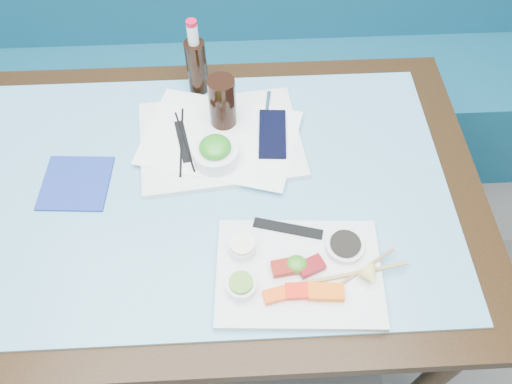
{
  "coord_description": "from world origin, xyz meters",
  "views": [
    {
      "loc": [
        0.11,
        0.75,
        1.75
      ],
      "look_at": [
        0.14,
        1.4,
        0.8
      ],
      "focal_mm": 35.0,
      "sensor_mm": 36.0,
      "label": 1
    }
  ],
  "objects_px": {
    "sashimi_plate": "(299,273)",
    "dining_table": "(201,208)",
    "blue_napkin": "(76,183)",
    "seaweed_bowl": "(216,155)",
    "cola_glass": "(222,102)",
    "cola_bottle_body": "(197,67)",
    "booth_bench": "(210,72)",
    "serving_tray": "(220,139)"
  },
  "relations": [
    {
      "from": "sashimi_plate",
      "to": "dining_table",
      "type": "bearing_deg",
      "value": 135.82
    },
    {
      "from": "sashimi_plate",
      "to": "blue_napkin",
      "type": "xyz_separation_m",
      "value": [
        -0.52,
        0.27,
        -0.01
      ]
    },
    {
      "from": "seaweed_bowl",
      "to": "cola_glass",
      "type": "xyz_separation_m",
      "value": [
        0.02,
        0.13,
        0.05
      ]
    },
    {
      "from": "seaweed_bowl",
      "to": "cola_bottle_body",
      "type": "bearing_deg",
      "value": 99.87
    },
    {
      "from": "booth_bench",
      "to": "serving_tray",
      "type": "xyz_separation_m",
      "value": [
        0.06,
        -0.7,
        0.39
      ]
    },
    {
      "from": "sashimi_plate",
      "to": "cola_bottle_body",
      "type": "xyz_separation_m",
      "value": [
        -0.22,
        0.59,
        0.07
      ]
    },
    {
      "from": "dining_table",
      "to": "booth_bench",
      "type": "bearing_deg",
      "value": 90.0
    },
    {
      "from": "serving_tray",
      "to": "cola_glass",
      "type": "distance_m",
      "value": 0.1
    },
    {
      "from": "sashimi_plate",
      "to": "blue_napkin",
      "type": "distance_m",
      "value": 0.59
    },
    {
      "from": "cola_glass",
      "to": "blue_napkin",
      "type": "height_order",
      "value": "cola_glass"
    },
    {
      "from": "booth_bench",
      "to": "sashimi_plate",
      "type": "distance_m",
      "value": 1.17
    },
    {
      "from": "booth_bench",
      "to": "cola_glass",
      "type": "height_order",
      "value": "booth_bench"
    },
    {
      "from": "seaweed_bowl",
      "to": "cola_glass",
      "type": "bearing_deg",
      "value": 81.25
    },
    {
      "from": "dining_table",
      "to": "blue_napkin",
      "type": "xyz_separation_m",
      "value": [
        -0.3,
        0.03,
        0.09
      ]
    },
    {
      "from": "dining_table",
      "to": "cola_bottle_body",
      "type": "xyz_separation_m",
      "value": [
        -0.0,
        0.34,
        0.17
      ]
    },
    {
      "from": "booth_bench",
      "to": "sashimi_plate",
      "type": "xyz_separation_m",
      "value": [
        0.22,
        -1.08,
        0.39
      ]
    },
    {
      "from": "sashimi_plate",
      "to": "booth_bench",
      "type": "bearing_deg",
      "value": 104.99
    },
    {
      "from": "dining_table",
      "to": "blue_napkin",
      "type": "bearing_deg",
      "value": 175.08
    },
    {
      "from": "seaweed_bowl",
      "to": "blue_napkin",
      "type": "xyz_separation_m",
      "value": [
        -0.34,
        -0.04,
        -0.03
      ]
    },
    {
      "from": "cola_glass",
      "to": "serving_tray",
      "type": "bearing_deg",
      "value": -100.3
    },
    {
      "from": "dining_table",
      "to": "sashimi_plate",
      "type": "relative_size",
      "value": 3.95
    },
    {
      "from": "blue_napkin",
      "to": "booth_bench",
      "type": "bearing_deg",
      "value": 69.88
    },
    {
      "from": "blue_napkin",
      "to": "cola_bottle_body",
      "type": "bearing_deg",
      "value": 46.81
    },
    {
      "from": "serving_tray",
      "to": "booth_bench",
      "type": "bearing_deg",
      "value": 88.58
    },
    {
      "from": "serving_tray",
      "to": "seaweed_bowl",
      "type": "distance_m",
      "value": 0.08
    },
    {
      "from": "booth_bench",
      "to": "cola_bottle_body",
      "type": "bearing_deg",
      "value": -90.1
    },
    {
      "from": "sashimi_plate",
      "to": "seaweed_bowl",
      "type": "bearing_deg",
      "value": 122.75
    },
    {
      "from": "seaweed_bowl",
      "to": "blue_napkin",
      "type": "relative_size",
      "value": 0.69
    },
    {
      "from": "dining_table",
      "to": "cola_bottle_body",
      "type": "height_order",
      "value": "cola_bottle_body"
    },
    {
      "from": "serving_tray",
      "to": "blue_napkin",
      "type": "bearing_deg",
      "value": -167.64
    },
    {
      "from": "cola_glass",
      "to": "blue_napkin",
      "type": "relative_size",
      "value": 0.88
    },
    {
      "from": "sashimi_plate",
      "to": "cola_glass",
      "type": "distance_m",
      "value": 0.48
    },
    {
      "from": "cola_bottle_body",
      "to": "blue_napkin",
      "type": "distance_m",
      "value": 0.44
    },
    {
      "from": "booth_bench",
      "to": "cola_bottle_body",
      "type": "relative_size",
      "value": 19.02
    },
    {
      "from": "dining_table",
      "to": "blue_napkin",
      "type": "relative_size",
      "value": 8.64
    },
    {
      "from": "seaweed_bowl",
      "to": "cola_glass",
      "type": "height_order",
      "value": "cola_glass"
    },
    {
      "from": "booth_bench",
      "to": "blue_napkin",
      "type": "relative_size",
      "value": 18.51
    },
    {
      "from": "sashimi_plate",
      "to": "cola_bottle_body",
      "type": "distance_m",
      "value": 0.63
    },
    {
      "from": "booth_bench",
      "to": "dining_table",
      "type": "height_order",
      "value": "booth_bench"
    },
    {
      "from": "sashimi_plate",
      "to": "seaweed_bowl",
      "type": "relative_size",
      "value": 3.16
    },
    {
      "from": "cola_bottle_body",
      "to": "booth_bench",
      "type": "bearing_deg",
      "value": 89.9
    },
    {
      "from": "booth_bench",
      "to": "cola_bottle_body",
      "type": "xyz_separation_m",
      "value": [
        -0.0,
        -0.5,
        0.46
      ]
    }
  ]
}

